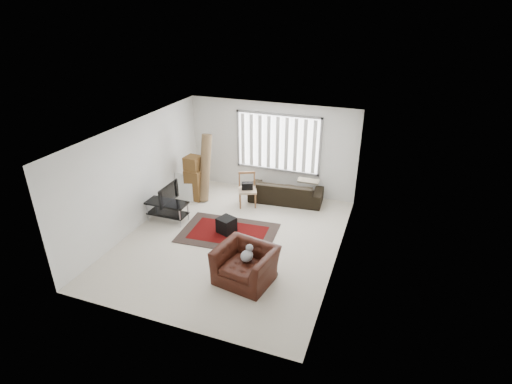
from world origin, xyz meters
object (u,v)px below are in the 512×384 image
moving_boxes (195,179)px  sofa (286,188)px  tv_stand (167,207)px  armchair (246,262)px  side_chair (247,188)px

moving_boxes → sofa: 2.65m
tv_stand → armchair: 3.25m
tv_stand → side_chair: size_ratio=1.16×
tv_stand → moving_boxes: (0.05, 1.44, 0.21)m
side_chair → moving_boxes: bearing=160.3°
tv_stand → armchair: bearing=-29.7°
side_chair → armchair: bearing=-93.6°
tv_stand → sofa: (2.58, 2.17, 0.01)m
sofa → armchair: size_ratio=1.59×
tv_stand → sofa: bearing=40.0°
tv_stand → moving_boxes: bearing=88.1°
side_chair → armchair: size_ratio=0.71×
tv_stand → side_chair: side_chair is taller
moving_boxes → side_chair: size_ratio=1.38×
moving_boxes → armchair: size_ratio=0.98×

